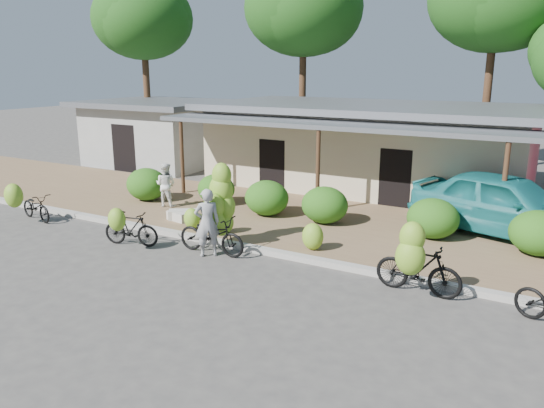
# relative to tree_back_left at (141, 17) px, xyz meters

# --- Properties ---
(ground) EXTENTS (100.00, 100.00, 0.00)m
(ground) POSITION_rel_tree_back_left_xyz_m (13.69, -13.11, -7.33)
(ground) COLOR #454240
(ground) RESTS_ON ground
(sidewalk) EXTENTS (60.00, 6.00, 0.12)m
(sidewalk) POSITION_rel_tree_back_left_xyz_m (13.69, -8.11, -7.27)
(sidewalk) COLOR olive
(sidewalk) RESTS_ON ground
(curb) EXTENTS (60.00, 0.25, 0.15)m
(curb) POSITION_rel_tree_back_left_xyz_m (13.69, -11.11, -7.26)
(curb) COLOR #A8A399
(curb) RESTS_ON ground
(shop_main) EXTENTS (13.00, 8.50, 3.35)m
(shop_main) POSITION_rel_tree_back_left_xyz_m (13.69, -2.18, -5.61)
(shop_main) COLOR beige
(shop_main) RESTS_ON ground
(shop_grey) EXTENTS (7.00, 6.00, 3.15)m
(shop_grey) POSITION_rel_tree_back_left_xyz_m (2.69, -2.12, -5.72)
(shop_grey) COLOR #A3A39E
(shop_grey) RESTS_ON ground
(tree_back_left) EXTENTS (5.42, 5.32, 9.37)m
(tree_back_left) POSITION_rel_tree_back_left_xyz_m (0.00, 0.00, 0.00)
(tree_back_left) COLOR #4B2F1E
(tree_back_left) RESTS_ON ground
(tree_far_center) EXTENTS (6.05, 6.00, 10.04)m
(tree_far_center) POSITION_rel_tree_back_left_xyz_m (8.00, 3.00, 0.41)
(tree_far_center) COLOR #4B2F1E
(tree_far_center) RESTS_ON ground
(hedge_0) EXTENTS (1.49, 1.34, 1.16)m
(hedge_0) POSITION_rel_tree_back_left_xyz_m (7.71, -8.59, -6.63)
(hedge_0) COLOR #255012
(hedge_0) RESTS_ON sidewalk
(hedge_1) EXTENTS (1.34, 1.20, 1.04)m
(hedge_1) POSITION_rel_tree_back_left_xyz_m (10.18, -7.79, -6.69)
(hedge_1) COLOR #255012
(hedge_1) RESTS_ON sidewalk
(hedge_2) EXTENTS (1.45, 1.31, 1.13)m
(hedge_2) POSITION_rel_tree_back_left_xyz_m (12.45, -8.19, -6.65)
(hedge_2) COLOR #255012
(hedge_2) RESTS_ON sidewalk
(hedge_3) EXTENTS (1.45, 1.30, 1.13)m
(hedge_3) POSITION_rel_tree_back_left_xyz_m (14.43, -8.08, -6.65)
(hedge_3) COLOR #255012
(hedge_3) RESTS_ON sidewalk
(hedge_4) EXTENTS (1.44, 1.30, 1.12)m
(hedge_4) POSITION_rel_tree_back_left_xyz_m (17.66, -7.94, -6.65)
(hedge_4) COLOR #255012
(hedge_4) RESTS_ON sidewalk
(hedge_5) EXTENTS (1.48, 1.33, 1.15)m
(hedge_5) POSITION_rel_tree_back_left_xyz_m (20.33, -8.03, -6.64)
(hedge_5) COLOR #255012
(hedge_5) RESTS_ON sidewalk
(bike_far_left) EXTENTS (1.75, 1.35, 1.30)m
(bike_far_left) POSITION_rel_tree_back_left_xyz_m (6.09, -12.12, -6.79)
(bike_far_left) COLOR black
(bike_far_left) RESTS_ON ground
(bike_left) EXTENTS (1.68, 1.25, 1.23)m
(bike_left) POSITION_rel_tree_back_left_xyz_m (10.58, -12.43, -6.78)
(bike_left) COLOR black
(bike_left) RESTS_ON ground
(bike_center) EXTENTS (1.98, 1.21, 2.34)m
(bike_center) POSITION_rel_tree_back_left_xyz_m (12.85, -11.55, -6.45)
(bike_center) COLOR black
(bike_center) RESTS_ON ground
(bike_right) EXTENTS (1.90, 1.22, 1.77)m
(bike_right) POSITION_rel_tree_back_left_xyz_m (18.22, -11.82, -6.61)
(bike_right) COLOR black
(bike_right) RESTS_ON ground
(loose_banana_a) EXTENTS (0.50, 0.42, 0.62)m
(loose_banana_a) POSITION_rel_tree_back_left_xyz_m (11.28, -10.58, -6.90)
(loose_banana_a) COLOR #99C431
(loose_banana_a) RESTS_ON sidewalk
(loose_banana_b) EXTENTS (0.50, 0.42, 0.62)m
(loose_banana_b) POSITION_rel_tree_back_left_xyz_m (12.36, -10.40, -6.90)
(loose_banana_b) COLOR #99C431
(loose_banana_b) RESTS_ON sidewalk
(loose_banana_c) EXTENTS (0.58, 0.49, 0.72)m
(loose_banana_c) POSITION_rel_tree_back_left_xyz_m (15.18, -10.51, -6.85)
(loose_banana_c) COLOR #99C431
(loose_banana_c) RESTS_ON sidewalk
(sack_near) EXTENTS (0.93, 0.80, 0.30)m
(sack_near) POSITION_rel_tree_back_left_xyz_m (10.39, -9.93, -7.06)
(sack_near) COLOR beige
(sack_near) RESTS_ON sidewalk
(sack_far) EXTENTS (0.81, 0.52, 0.28)m
(sack_far) POSITION_rel_tree_back_left_xyz_m (10.37, -10.09, -7.07)
(sack_far) COLOR beige
(sack_far) RESTS_ON sidewalk
(vendor) EXTENTS (0.77, 0.76, 1.79)m
(vendor) POSITION_rel_tree_back_left_xyz_m (12.88, -11.97, -6.44)
(vendor) COLOR #969696
(vendor) RESTS_ON ground
(bystander) EXTENTS (0.82, 0.69, 1.51)m
(bystander) POSITION_rel_tree_back_left_xyz_m (8.88, -8.91, -6.46)
(bystander) COLOR white
(bystander) RESTS_ON sidewalk
(teal_van) EXTENTS (5.64, 3.44, 1.79)m
(teal_van) POSITION_rel_tree_back_left_xyz_m (19.35, -6.67, -6.32)
(teal_van) COLOR #1B787B
(teal_van) RESTS_ON sidewalk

